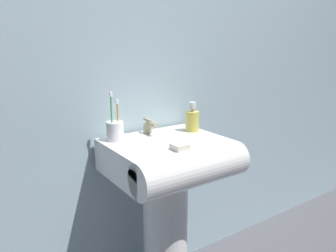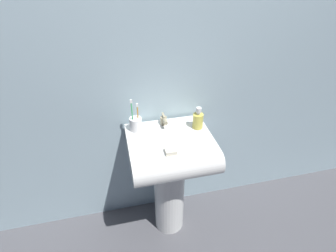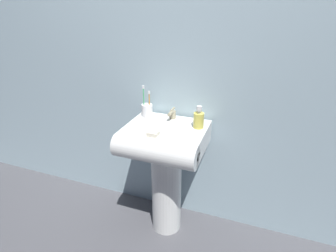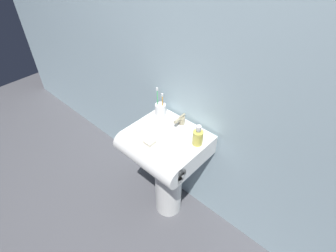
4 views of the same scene
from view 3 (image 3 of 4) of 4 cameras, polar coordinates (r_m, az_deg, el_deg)
ground_plane at (r=2.09m, az=-0.31°, el=-20.68°), size 6.00×6.00×0.00m
wall_back at (r=1.71m, az=2.44°, el=15.12°), size 5.00×0.05×2.40m
sink_pedestal at (r=1.86m, az=-0.33°, el=-13.46°), size 0.20×0.20×0.67m
sink_basin at (r=1.60m, az=-1.01°, el=-3.12°), size 0.49×0.45×0.14m
faucet at (r=1.71m, az=0.93°, el=2.66°), size 0.04×0.10×0.07m
toothbrush_cup at (r=1.76m, az=-4.59°, el=3.52°), size 0.07×0.07×0.21m
soap_bottle at (r=1.59m, az=6.69°, el=1.43°), size 0.06×0.06×0.14m
bar_soap at (r=1.50m, az=-3.28°, el=-1.67°), size 0.06×0.06×0.02m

